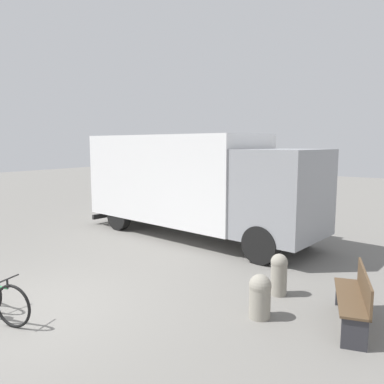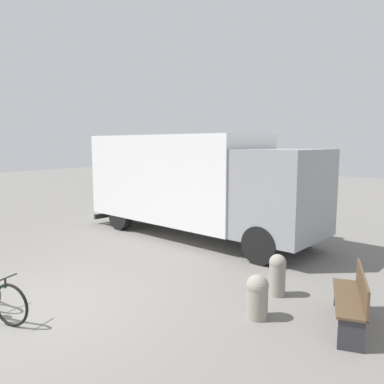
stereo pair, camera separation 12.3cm
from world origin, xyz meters
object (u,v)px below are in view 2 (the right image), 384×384
park_bench (353,297)px  bollard_near_bench (257,295)px  delivery_truck (195,181)px  bollard_far_bench (277,273)px

park_bench → bollard_near_bench: park_bench is taller
delivery_truck → bollard_near_bench: delivery_truck is taller
delivery_truck → bollard_near_bench: 5.69m
delivery_truck → park_bench: size_ratio=4.85×
park_bench → bollard_near_bench: 1.44m
park_bench → bollard_near_bench: bearing=96.6°
park_bench → bollard_far_bench: park_bench is taller
delivery_truck → park_bench: (5.22, -3.40, -1.20)m
delivery_truck → bollard_near_bench: (3.90, -3.94, -1.29)m
park_bench → bollard_far_bench: bearing=54.7°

